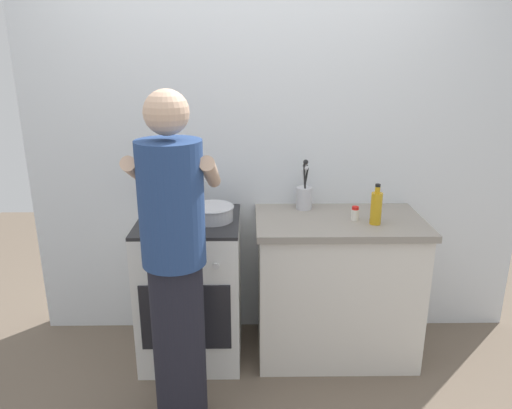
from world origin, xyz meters
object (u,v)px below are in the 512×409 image
(utensil_crock, at_px, (304,195))
(person, at_px, (175,270))
(stove_range, at_px, (192,288))
(spice_bottle, at_px, (355,213))
(pot, at_px, (164,212))
(mixing_bowl, at_px, (212,212))
(oil_bottle, at_px, (376,207))

(utensil_crock, bearing_deg, person, -130.95)
(stove_range, distance_m, utensil_crock, 0.91)
(spice_bottle, distance_m, person, 1.14)
(pot, relative_size, spice_bottle, 3.30)
(stove_range, xyz_separation_m, person, (0.01, -0.61, 0.41))
(mixing_bowl, height_order, spice_bottle, mixing_bowl)
(stove_range, distance_m, oil_bottle, 1.22)
(spice_bottle, relative_size, oil_bottle, 0.35)
(spice_bottle, bearing_deg, stove_range, 178.69)
(stove_range, height_order, pot, pot)
(oil_bottle, relative_size, person, 0.14)
(spice_bottle, distance_m, oil_bottle, 0.14)
(spice_bottle, bearing_deg, oil_bottle, -34.08)
(stove_range, height_order, oil_bottle, oil_bottle)
(stove_range, bearing_deg, spice_bottle, -1.31)
(utensil_crock, bearing_deg, stove_range, -164.52)
(stove_range, xyz_separation_m, oil_bottle, (1.09, -0.09, 0.55))
(mixing_bowl, xyz_separation_m, spice_bottle, (0.84, -0.01, -0.01))
(stove_range, height_order, mixing_bowl, mixing_bowl)
(pot, distance_m, spice_bottle, 1.12)
(oil_bottle, height_order, person, person)
(pot, bearing_deg, person, -75.57)
(stove_range, relative_size, person, 0.53)
(stove_range, xyz_separation_m, utensil_crock, (0.71, 0.20, 0.54))
(pot, bearing_deg, oil_bottle, -2.99)
(utensil_crock, xyz_separation_m, spice_bottle, (0.28, -0.22, -0.05))
(mixing_bowl, bearing_deg, oil_bottle, -4.76)
(stove_range, relative_size, spice_bottle, 10.79)
(spice_bottle, bearing_deg, mixing_bowl, 179.38)
(spice_bottle, bearing_deg, utensil_crock, 141.77)
(person, bearing_deg, spice_bottle, 31.00)
(pot, height_order, oil_bottle, oil_bottle)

